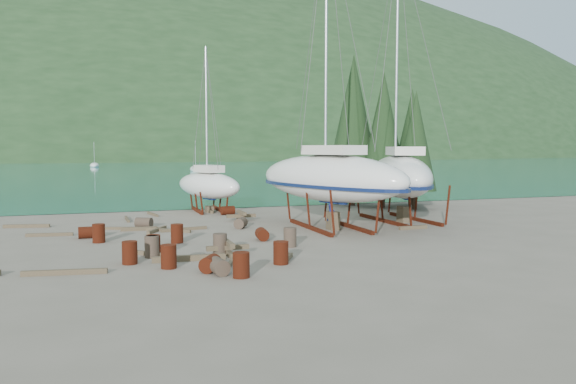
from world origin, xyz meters
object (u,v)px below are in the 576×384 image
object	(u,v)px
large_sailboat_near	(329,177)
worker	(331,213)
large_sailboat_far	(400,175)
small_sailboat_shore	(208,185)

from	to	relation	value
large_sailboat_near	worker	xyz separation A→B (m)	(-0.05, -0.37, -1.95)
large_sailboat_far	large_sailboat_near	bearing A→B (deg)	-145.95
large_sailboat_near	worker	world-z (taller)	large_sailboat_near
large_sailboat_near	worker	bearing A→B (deg)	-116.93
large_sailboat_near	small_sailboat_shore	xyz separation A→B (m)	(-4.76, 10.24, -0.94)
large_sailboat_near	large_sailboat_far	size ratio (longest dim) A/B	1.03
large_sailboat_near	small_sailboat_shore	size ratio (longest dim) A/B	1.54
large_sailboat_far	worker	world-z (taller)	large_sailboat_far
small_sailboat_shore	worker	world-z (taller)	small_sailboat_shore
small_sailboat_shore	worker	size ratio (longest dim) A/B	6.52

